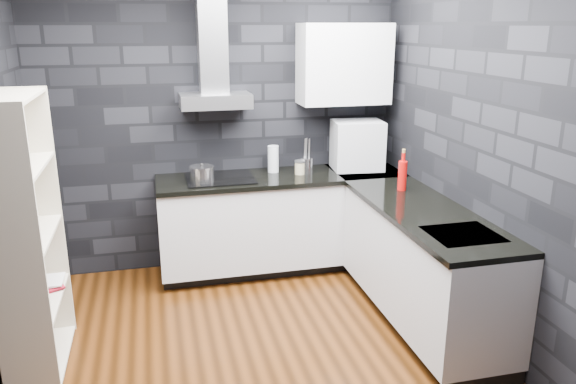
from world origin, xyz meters
name	(u,v)px	position (x,y,z in m)	size (l,w,h in m)	color
ground	(255,350)	(0.00, 0.00, 0.00)	(3.20, 3.20, 0.00)	#47220B
wall_back	(219,121)	(0.00, 1.62, 1.35)	(3.20, 0.05, 2.70)	black
wall_front	(330,266)	(0.00, -1.62, 1.35)	(3.20, 0.05, 2.70)	black
wall_right	(480,150)	(1.62, 0.00, 1.35)	(0.05, 3.20, 2.70)	black
toekick_back	(281,261)	(0.50, 1.34, 0.05)	(2.18, 0.50, 0.10)	black
toekick_right	(424,314)	(1.34, 0.10, 0.05)	(0.50, 1.78, 0.10)	black
counter_back_cab	(282,219)	(0.50, 1.30, 0.48)	(2.20, 0.60, 0.76)	silver
counter_right_cab	(423,263)	(1.30, 0.10, 0.48)	(0.60, 1.80, 0.76)	silver
counter_back_top	(282,177)	(0.50, 1.29, 0.88)	(2.20, 0.62, 0.04)	black
counter_right_top	(425,212)	(1.29, 0.10, 0.88)	(0.62, 1.80, 0.04)	black
counter_corner_top	(366,172)	(1.30, 1.30, 0.88)	(0.62, 0.62, 0.04)	black
hood_body	(216,101)	(-0.05, 1.43, 1.56)	(0.60, 0.34, 0.12)	#ADADB1
hood_chimney	(212,39)	(-0.05, 1.50, 2.07)	(0.24, 0.20, 0.90)	#ADADB1
upper_cabinet	(344,64)	(1.10, 1.43, 1.85)	(0.80, 0.35, 0.70)	silver
cooktop	(220,178)	(-0.05, 1.30, 0.91)	(0.58, 0.50, 0.01)	black
sink_rim	(463,235)	(1.30, -0.40, 0.89)	(0.44, 0.40, 0.01)	#ADADB1
pot	(202,175)	(-0.21, 1.21, 0.97)	(0.20, 0.20, 0.12)	#BABABF
glass_vase	(273,159)	(0.45, 1.42, 1.02)	(0.10, 0.10, 0.24)	silver
storage_jar	(300,168)	(0.66, 1.29, 0.95)	(0.09, 0.09, 0.11)	tan
utensil_crock	(306,166)	(0.73, 1.31, 0.97)	(0.11, 0.11, 0.14)	#BABABF
appliance_garage	(357,145)	(1.22, 1.35, 1.12)	(0.45, 0.35, 0.45)	silver
red_bottle	(402,176)	(1.34, 0.61, 1.02)	(0.07, 0.07, 0.24)	#B50B09
bookshelf	(25,237)	(-1.42, 0.21, 0.90)	(0.34, 0.80, 1.80)	beige
fruit_bowl	(21,238)	(-1.42, 0.09, 0.94)	(0.20, 0.20, 0.05)	silver
book_red	(34,275)	(-1.44, 0.35, 0.57)	(0.17, 0.02, 0.23)	maroon
book_second	(37,268)	(-1.42, 0.41, 0.59)	(0.16, 0.02, 0.22)	#B2B2B2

